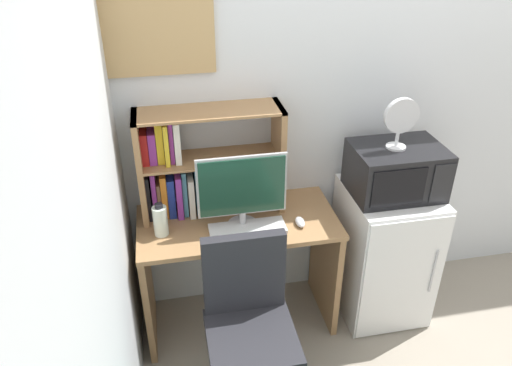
{
  "coord_description": "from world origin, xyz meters",
  "views": [
    {
      "loc": [
        -1.34,
        -2.59,
        2.38
      ],
      "look_at": [
        -0.88,
        -0.3,
        1.02
      ],
      "focal_mm": 34.88,
      "sensor_mm": 36.0,
      "label": 1
    }
  ],
  "objects_px": {
    "mini_fridge": "(383,251)",
    "keyboard": "(248,229)",
    "monitor": "(242,189)",
    "computer_mouse": "(300,222)",
    "water_bottle": "(160,220)",
    "hutch_bookshelf": "(188,165)",
    "microwave": "(396,170)",
    "desk_fan": "(401,120)",
    "desk_chair": "(250,336)",
    "wall_corkboard": "(145,27)"
  },
  "relations": [
    {
      "from": "keyboard",
      "to": "mini_fridge",
      "type": "bearing_deg",
      "value": 4.66
    },
    {
      "from": "desk_fan",
      "to": "desk_chair",
      "type": "distance_m",
      "value": 1.4
    },
    {
      "from": "mini_fridge",
      "to": "microwave",
      "type": "xyz_separation_m",
      "value": [
        0.0,
        0.0,
        0.58
      ]
    },
    {
      "from": "keyboard",
      "to": "mini_fridge",
      "type": "xyz_separation_m",
      "value": [
        0.88,
        0.07,
        -0.35
      ]
    },
    {
      "from": "computer_mouse",
      "to": "desk_chair",
      "type": "bearing_deg",
      "value": -131.99
    },
    {
      "from": "keyboard",
      "to": "hutch_bookshelf",
      "type": "bearing_deg",
      "value": 136.97
    },
    {
      "from": "monitor",
      "to": "microwave",
      "type": "xyz_separation_m",
      "value": [
        0.9,
        0.03,
        0.01
      ]
    },
    {
      "from": "desk_fan",
      "to": "mini_fridge",
      "type": "bearing_deg",
      "value": 7.33
    },
    {
      "from": "hutch_bookshelf",
      "to": "water_bottle",
      "type": "xyz_separation_m",
      "value": [
        -0.18,
        -0.21,
        -0.21
      ]
    },
    {
      "from": "computer_mouse",
      "to": "hutch_bookshelf",
      "type": "bearing_deg",
      "value": 154.71
    },
    {
      "from": "mini_fridge",
      "to": "desk_chair",
      "type": "height_order",
      "value": "desk_chair"
    },
    {
      "from": "hutch_bookshelf",
      "to": "computer_mouse",
      "type": "distance_m",
      "value": 0.71
    },
    {
      "from": "keyboard",
      "to": "desk_chair",
      "type": "relative_size",
      "value": 0.45
    },
    {
      "from": "water_bottle",
      "to": "desk_fan",
      "type": "bearing_deg",
      "value": 0.56
    },
    {
      "from": "keyboard",
      "to": "microwave",
      "type": "relative_size",
      "value": 0.83
    },
    {
      "from": "computer_mouse",
      "to": "desk_fan",
      "type": "relative_size",
      "value": 0.33
    },
    {
      "from": "desk_chair",
      "to": "hutch_bookshelf",
      "type": "bearing_deg",
      "value": 107.56
    },
    {
      "from": "computer_mouse",
      "to": "water_bottle",
      "type": "relative_size",
      "value": 0.5
    },
    {
      "from": "hutch_bookshelf",
      "to": "mini_fridge",
      "type": "distance_m",
      "value": 1.34
    },
    {
      "from": "hutch_bookshelf",
      "to": "water_bottle",
      "type": "bearing_deg",
      "value": -130.39
    },
    {
      "from": "hutch_bookshelf",
      "to": "mini_fridge",
      "type": "xyz_separation_m",
      "value": [
        1.17,
        -0.2,
        -0.64
      ]
    },
    {
      "from": "water_bottle",
      "to": "desk_chair",
      "type": "relative_size",
      "value": 0.21
    },
    {
      "from": "hutch_bookshelf",
      "to": "desk_fan",
      "type": "relative_size",
      "value": 2.74
    },
    {
      "from": "mini_fridge",
      "to": "keyboard",
      "type": "bearing_deg",
      "value": -175.34
    },
    {
      "from": "keyboard",
      "to": "microwave",
      "type": "height_order",
      "value": "microwave"
    },
    {
      "from": "keyboard",
      "to": "desk_fan",
      "type": "xyz_separation_m",
      "value": [
        0.86,
        0.07,
        0.55
      ]
    },
    {
      "from": "microwave",
      "to": "mini_fridge",
      "type": "bearing_deg",
      "value": -90.27
    },
    {
      "from": "keyboard",
      "to": "water_bottle",
      "type": "height_order",
      "value": "water_bottle"
    },
    {
      "from": "monitor",
      "to": "desk_fan",
      "type": "height_order",
      "value": "desk_fan"
    },
    {
      "from": "mini_fridge",
      "to": "microwave",
      "type": "height_order",
      "value": "microwave"
    },
    {
      "from": "water_bottle",
      "to": "microwave",
      "type": "height_order",
      "value": "microwave"
    },
    {
      "from": "mini_fridge",
      "to": "desk_fan",
      "type": "bearing_deg",
      "value": -172.67
    },
    {
      "from": "desk_chair",
      "to": "water_bottle",
      "type": "bearing_deg",
      "value": 129.96
    },
    {
      "from": "computer_mouse",
      "to": "desk_fan",
      "type": "distance_m",
      "value": 0.78
    },
    {
      "from": "hutch_bookshelf",
      "to": "desk_fan",
      "type": "xyz_separation_m",
      "value": [
        1.14,
        -0.2,
        0.26
      ]
    },
    {
      "from": "microwave",
      "to": "desk_fan",
      "type": "xyz_separation_m",
      "value": [
        -0.02,
        -0.01,
        0.32
      ]
    },
    {
      "from": "computer_mouse",
      "to": "water_bottle",
      "type": "xyz_separation_m",
      "value": [
        -0.76,
        0.06,
        0.07
      ]
    },
    {
      "from": "monitor",
      "to": "water_bottle",
      "type": "distance_m",
      "value": 0.47
    },
    {
      "from": "desk_chair",
      "to": "wall_corkboard",
      "type": "bearing_deg",
      "value": 115.3
    },
    {
      "from": "keyboard",
      "to": "water_bottle",
      "type": "bearing_deg",
      "value": 173.17
    },
    {
      "from": "keyboard",
      "to": "desk_fan",
      "type": "distance_m",
      "value": 1.02
    },
    {
      "from": "water_bottle",
      "to": "desk_fan",
      "type": "distance_m",
      "value": 1.4
    },
    {
      "from": "water_bottle",
      "to": "desk_chair",
      "type": "bearing_deg",
      "value": -50.04
    },
    {
      "from": "desk_chair",
      "to": "wall_corkboard",
      "type": "distance_m",
      "value": 1.65
    },
    {
      "from": "mini_fridge",
      "to": "water_bottle",
      "type": "bearing_deg",
      "value": -179.32
    },
    {
      "from": "monitor",
      "to": "water_bottle",
      "type": "height_order",
      "value": "monitor"
    },
    {
      "from": "keyboard",
      "to": "computer_mouse",
      "type": "distance_m",
      "value": 0.3
    },
    {
      "from": "hutch_bookshelf",
      "to": "keyboard",
      "type": "bearing_deg",
      "value": -43.03
    },
    {
      "from": "monitor",
      "to": "computer_mouse",
      "type": "relative_size",
      "value": 5.02
    },
    {
      "from": "hutch_bookshelf",
      "to": "monitor",
      "type": "relative_size",
      "value": 1.65
    }
  ]
}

